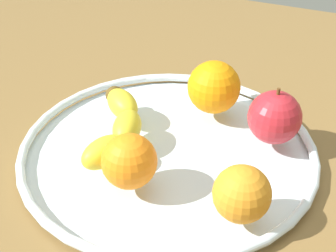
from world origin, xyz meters
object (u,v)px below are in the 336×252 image
Objects in this scene: banana at (118,125)px; orange_back_right at (129,161)px; orange_front_right at (242,194)px; fruit_bowl at (168,150)px; apple at (275,117)px; orange_back_left at (214,87)px.

banana is 2.71× the size of orange_back_right.
fruit_bowl is at bearing 54.24° from orange_front_right.
orange_front_right reaches higher than banana.
apple is (7.31, -18.97, 1.67)cm from banana.
orange_front_right is (-0.19, -13.42, -0.09)cm from orange_back_right.
orange_back_right is 13.42cm from orange_front_right.
orange_back_left is 19.28cm from orange_back_right.
orange_back_left reaches higher than banana.
orange_front_right is at bearing -179.89° from apple.
fruit_bowl is 7.37cm from banana.
apple is at bearing -41.63° from orange_back_right.
apple is at bearing -84.22° from banana.
apple reaches higher than orange_front_right.
orange_front_right is at bearing -153.40° from orange_back_left.
orange_front_right is (-19.07, -9.55, -0.56)cm from orange_back_left.
fruit_bowl is at bearing -98.19° from banana.
orange_front_right is (-15.26, -0.03, -0.32)cm from apple.
orange_back_left is at bearing -55.64° from banana.
fruit_bowl is 11.58cm from orange_back_left.
apple is at bearing -111.83° from orange_back_left.
apple is 10.26cm from orange_back_left.
orange_back_left is at bearing -14.49° from fruit_bowl.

